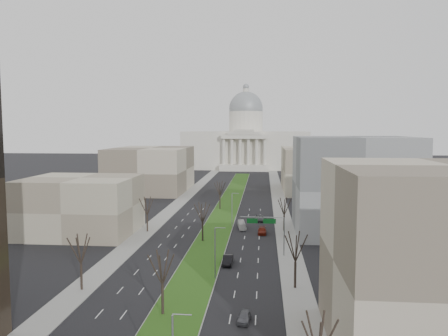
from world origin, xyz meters
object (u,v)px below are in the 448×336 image
Objects in this scene: box_van at (242,225)px; car_grey_near at (244,317)px; car_grey_far at (260,218)px; car_red at (262,231)px; car_black at (228,260)px.

car_grey_near is at bearing -94.14° from box_van.
box_van is (-3.13, 54.97, 0.29)m from car_grey_near.
car_grey_far is at bearing 57.65° from box_van.
car_grey_near is 0.76× the size of car_red.
car_black is 30.33m from box_van.
car_red is at bearing -52.20° from box_van.
box_van is (-4.64, -9.96, 0.17)m from car_grey_far.
car_grey_near is at bearing -97.66° from car_grey_far.
car_grey_far reaches higher than car_red.
car_grey_far is (-0.69, 15.25, 0.04)m from car_red.
box_van is at bearing 88.61° from car_black.
car_grey_near is at bearing -91.89° from car_red.
car_black is at bearing -104.52° from car_grey_far.
box_van is at bearing 135.84° from car_red.
car_black is 0.93× the size of car_grey_far.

